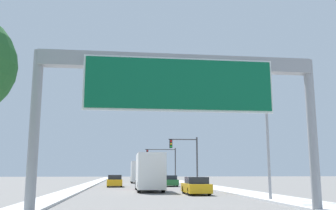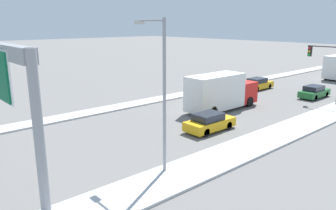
% 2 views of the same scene
% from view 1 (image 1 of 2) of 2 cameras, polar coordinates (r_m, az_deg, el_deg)
% --- Properties ---
extents(sidewalk_right, '(3.00, 120.00, 0.15)m').
position_cam_1_polar(sidewalk_right, '(59.85, 3.18, -11.82)').
color(sidewalk_right, '#BDBDBD').
rests_on(sidewalk_right, ground).
extents(median_strip_left, '(2.00, 120.00, 0.15)m').
position_cam_1_polar(median_strip_left, '(59.15, -11.59, -11.66)').
color(median_strip_left, '#BDBDBD').
rests_on(median_strip_left, ground).
extents(sign_gantry, '(13.35, 0.73, 7.30)m').
position_cam_1_polar(sign_gantry, '(17.45, 1.78, 2.94)').
color(sign_gantry, gray).
rests_on(sign_gantry, ground).
extents(car_near_right, '(1.84, 4.53, 1.47)m').
position_cam_1_polar(car_near_right, '(48.13, -8.09, -11.42)').
color(car_near_right, gold).
rests_on(car_near_right, ground).
extents(car_far_right, '(1.85, 4.28, 1.43)m').
position_cam_1_polar(car_far_right, '(31.69, 4.31, -12.23)').
color(car_far_right, gold).
rests_on(car_far_right, ground).
extents(car_mid_left, '(1.76, 4.36, 1.40)m').
position_cam_1_polar(car_mid_left, '(49.16, 0.28, -11.52)').
color(car_mid_left, '#1E662D').
rests_on(car_mid_left, ground).
extents(truck_box_primary, '(2.36, 7.25, 3.58)m').
position_cam_1_polar(truck_box_primary, '(64.27, -4.59, -10.15)').
color(truck_box_primary, yellow).
rests_on(truck_box_primary, ground).
extents(truck_box_secondary, '(2.47, 8.40, 3.54)m').
position_cam_1_polar(truck_box_secondary, '(36.66, -2.86, -10.22)').
color(truck_box_secondary, red).
rests_on(truck_box_secondary, ground).
extents(traffic_light_near_intersection, '(3.73, 0.32, 6.19)m').
position_cam_1_polar(traffic_light_near_intersection, '(47.69, 3.07, -7.39)').
color(traffic_light_near_intersection, '#3D3D3F').
rests_on(traffic_light_near_intersection, ground).
extents(traffic_light_mid_block, '(5.57, 0.32, 6.07)m').
position_cam_1_polar(traffic_light_mid_block, '(67.39, -0.43, -8.15)').
color(traffic_light_mid_block, '#3D3D3F').
rests_on(traffic_light_mid_block, ground).
extents(street_lamp_right, '(2.52, 0.28, 8.53)m').
position_cam_1_polar(street_lamp_right, '(25.45, 14.21, -2.65)').
color(street_lamp_right, gray).
rests_on(street_lamp_right, ground).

